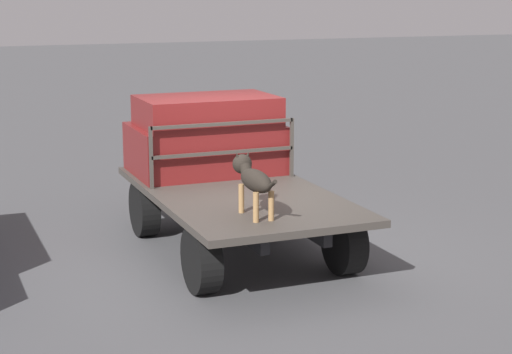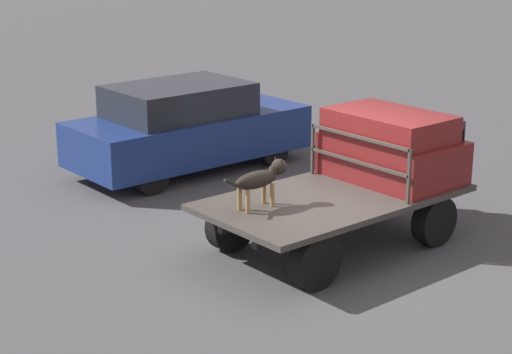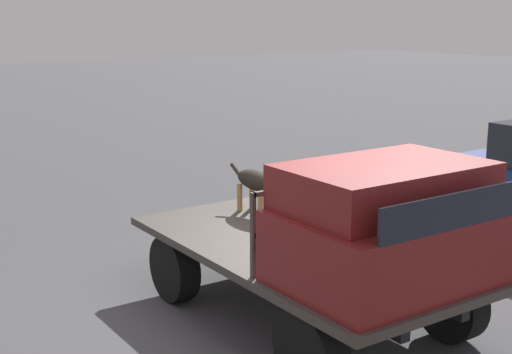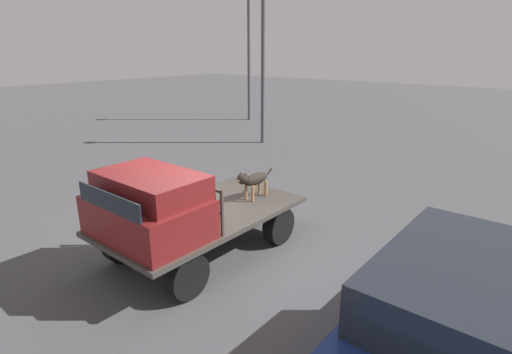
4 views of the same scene
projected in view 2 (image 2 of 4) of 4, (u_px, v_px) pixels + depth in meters
The scene contains 6 objects.
ground_plane at pixel (333, 247), 11.80m from camera, with size 80.00×80.00×0.00m, color #474749.
flatbed_truck at pixel (334, 209), 11.63m from camera, with size 3.67×1.97×0.76m.
truck_cab at pixel (391, 147), 12.13m from camera, with size 1.27×1.85×0.99m.
truck_headboard at pixel (358, 153), 11.70m from camera, with size 0.04×1.85×0.74m.
dog at pixel (262, 178), 10.97m from camera, with size 1.05×0.23×0.62m.
parked_sedan at pixel (187, 127), 15.17m from camera, with size 4.27×1.81×1.58m.
Camera 2 is at (-7.86, -7.77, 4.36)m, focal length 60.00 mm.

